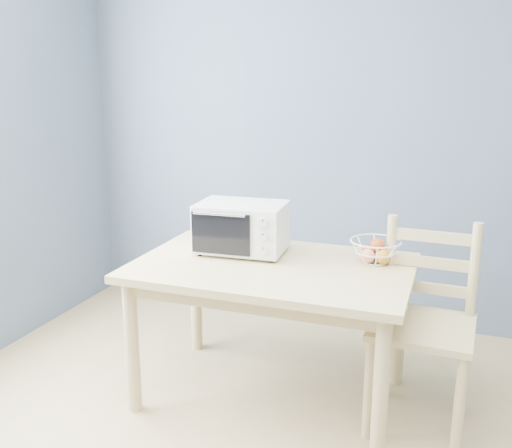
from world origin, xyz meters
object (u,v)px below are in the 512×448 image
(dining_table, at_px, (272,283))
(toaster_oven, at_px, (238,226))
(fruit_basket, at_px, (375,251))
(dining_chair, at_px, (423,328))

(dining_table, xyz_separation_m, toaster_oven, (-0.24, 0.13, 0.25))
(dining_table, relative_size, fruit_basket, 4.48)
(toaster_oven, distance_m, dining_chair, 1.08)
(toaster_oven, relative_size, fruit_basket, 1.55)
(dining_table, relative_size, dining_chair, 1.39)
(fruit_basket, height_order, dining_chair, dining_chair)
(toaster_oven, bearing_deg, fruit_basket, 1.62)
(dining_table, xyz_separation_m, fruit_basket, (0.49, 0.19, 0.17))
(fruit_basket, distance_m, dining_chair, 0.44)
(toaster_oven, height_order, dining_chair, toaster_oven)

